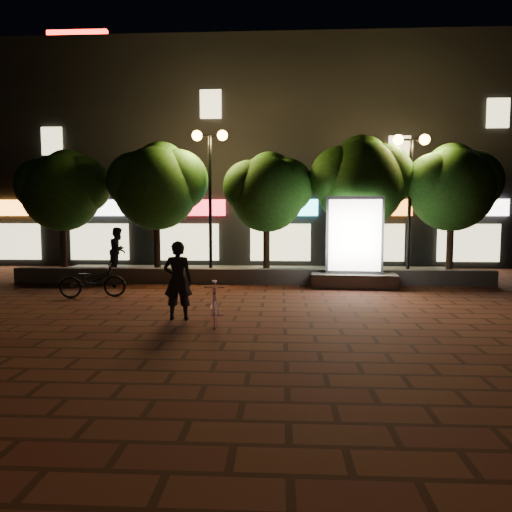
# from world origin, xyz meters

# --- Properties ---
(ground) EXTENTS (80.00, 80.00, 0.00)m
(ground) POSITION_xyz_m (0.00, 0.00, 0.00)
(ground) COLOR #54291A
(ground) RESTS_ON ground
(retaining_wall) EXTENTS (16.00, 0.45, 0.50)m
(retaining_wall) POSITION_xyz_m (0.00, 4.00, 0.25)
(retaining_wall) COLOR #5E5B57
(retaining_wall) RESTS_ON ground
(sidewalk) EXTENTS (16.00, 5.00, 0.08)m
(sidewalk) POSITION_xyz_m (0.00, 6.50, 0.04)
(sidewalk) COLOR #5E5B57
(sidewalk) RESTS_ON ground
(building_block) EXTENTS (28.00, 8.12, 11.30)m
(building_block) POSITION_xyz_m (-0.01, 12.99, 5.00)
(building_block) COLOR black
(building_block) RESTS_ON ground
(tree_far_left) EXTENTS (3.36, 2.80, 4.63)m
(tree_far_left) POSITION_xyz_m (-6.95, 5.46, 3.29)
(tree_far_left) COLOR black
(tree_far_left) RESTS_ON sidewalk
(tree_left) EXTENTS (3.60, 3.00, 4.89)m
(tree_left) POSITION_xyz_m (-3.45, 5.46, 3.44)
(tree_left) COLOR black
(tree_left) RESTS_ON sidewalk
(tree_mid) EXTENTS (3.24, 2.70, 4.50)m
(tree_mid) POSITION_xyz_m (0.55, 5.46, 3.22)
(tree_mid) COLOR black
(tree_mid) RESTS_ON sidewalk
(tree_right) EXTENTS (3.72, 3.10, 5.07)m
(tree_right) POSITION_xyz_m (3.86, 5.46, 3.57)
(tree_right) COLOR black
(tree_right) RESTS_ON sidewalk
(tree_far_right) EXTENTS (3.48, 2.90, 4.76)m
(tree_far_right) POSITION_xyz_m (7.05, 5.46, 3.37)
(tree_far_right) COLOR black
(tree_far_right) RESTS_ON sidewalk
(street_lamp_left) EXTENTS (1.26, 0.36, 5.18)m
(street_lamp_left) POSITION_xyz_m (-1.50, 5.20, 4.03)
(street_lamp_left) COLOR black
(street_lamp_left) RESTS_ON sidewalk
(street_lamp_right) EXTENTS (1.26, 0.36, 4.98)m
(street_lamp_right) POSITION_xyz_m (5.50, 5.20, 3.89)
(street_lamp_right) COLOR black
(street_lamp_right) RESTS_ON sidewalk
(ad_kiosk) EXTENTS (2.76, 1.54, 2.88)m
(ad_kiosk) POSITION_xyz_m (3.34, 3.50, 1.16)
(ad_kiosk) COLOR #5E5B57
(ad_kiosk) RESTS_ON ground
(scooter_pink) EXTENTS (0.62, 1.54, 0.90)m
(scooter_pink) POSITION_xyz_m (-0.37, -1.93, 0.45)
(scooter_pink) COLOR #F7A4D6
(scooter_pink) RESTS_ON ground
(rider) EXTENTS (0.64, 0.43, 1.74)m
(rider) POSITION_xyz_m (-1.23, -1.53, 0.87)
(rider) COLOR black
(rider) RESTS_ON ground
(scooter_parked) EXTENTS (1.88, 1.02, 0.94)m
(scooter_parked) POSITION_xyz_m (-4.22, 1.13, 0.47)
(scooter_parked) COLOR black
(scooter_parked) RESTS_ON ground
(pedestrian) EXTENTS (0.70, 0.88, 1.74)m
(pedestrian) POSITION_xyz_m (-5.20, 6.13, 0.95)
(pedestrian) COLOR black
(pedestrian) RESTS_ON sidewalk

